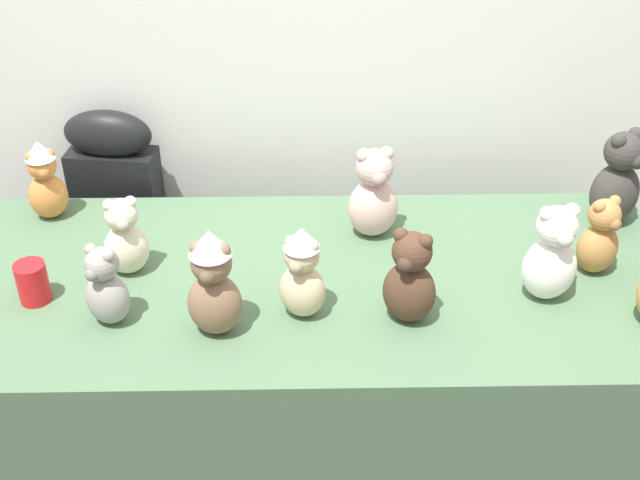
% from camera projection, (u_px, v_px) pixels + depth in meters
% --- Properties ---
extents(display_table, '(1.94, 0.84, 0.73)m').
position_uv_depth(display_table, '(320.00, 378.00, 2.42)').
color(display_table, '#4C6B4C').
rests_on(display_table, ground_plane).
extents(instrument_case, '(0.29, 0.16, 0.96)m').
position_uv_depth(instrument_case, '(125.00, 240.00, 2.80)').
color(instrument_case, black).
rests_on(instrument_case, ground_plane).
extents(teddy_bear_blush, '(0.16, 0.14, 0.28)m').
position_uv_depth(teddy_bear_blush, '(374.00, 195.00, 2.32)').
color(teddy_bear_blush, beige).
rests_on(teddy_bear_blush, display_table).
extents(teddy_bear_ash, '(0.15, 0.14, 0.22)m').
position_uv_depth(teddy_bear_ash, '(106.00, 288.00, 2.01)').
color(teddy_bear_ash, gray).
rests_on(teddy_bear_ash, display_table).
extents(teddy_bear_mocha, '(0.15, 0.13, 0.29)m').
position_uv_depth(teddy_bear_mocha, '(213.00, 284.00, 1.96)').
color(teddy_bear_mocha, '#7F6047').
rests_on(teddy_bear_mocha, display_table).
extents(teddy_bear_cocoa, '(0.17, 0.16, 0.26)m').
position_uv_depth(teddy_bear_cocoa, '(410.00, 279.00, 2.01)').
color(teddy_bear_cocoa, '#4C3323').
rests_on(teddy_bear_cocoa, display_table).
extents(teddy_bear_charcoal, '(0.20, 0.19, 0.29)m').
position_uv_depth(teddy_bear_charcoal, '(618.00, 180.00, 2.37)').
color(teddy_bear_charcoal, '#383533').
rests_on(teddy_bear_charcoal, display_table).
extents(teddy_bear_ginger, '(0.14, 0.13, 0.25)m').
position_uv_depth(teddy_bear_ginger, '(45.00, 181.00, 2.40)').
color(teddy_bear_ginger, '#D17F3D').
rests_on(teddy_bear_ginger, display_table).
extents(teddy_bear_sand, '(0.14, 0.13, 0.26)m').
position_uv_depth(teddy_bear_sand, '(302.00, 273.00, 2.02)').
color(teddy_bear_sand, '#CCB78E').
rests_on(teddy_bear_sand, display_table).
extents(teddy_bear_snow, '(0.16, 0.14, 0.27)m').
position_uv_depth(teddy_bear_snow, '(552.00, 255.00, 2.08)').
color(teddy_bear_snow, white).
rests_on(teddy_bear_snow, display_table).
extents(teddy_bear_caramel, '(0.15, 0.14, 0.23)m').
position_uv_depth(teddy_bear_caramel, '(600.00, 238.00, 2.18)').
color(teddy_bear_caramel, '#B27A42').
rests_on(teddy_bear_caramel, display_table).
extents(teddy_bear_cream, '(0.14, 0.13, 0.23)m').
position_uv_depth(teddy_bear_cream, '(125.00, 238.00, 2.18)').
color(teddy_bear_cream, beige).
rests_on(teddy_bear_cream, display_table).
extents(party_cup_red, '(0.08, 0.08, 0.11)m').
position_uv_depth(party_cup_red, '(33.00, 282.00, 2.11)').
color(party_cup_red, red).
rests_on(party_cup_red, display_table).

